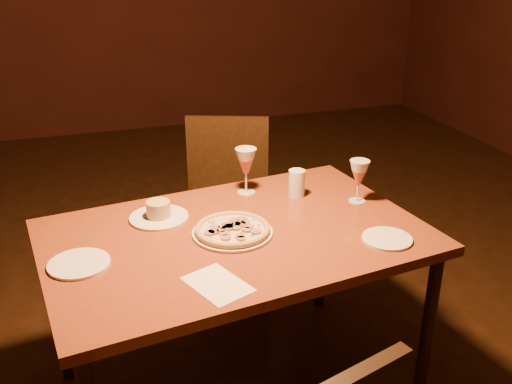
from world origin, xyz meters
name	(u,v)px	position (x,y,z in m)	size (l,w,h in m)	color
floor	(237,344)	(0.00, 0.00, 0.00)	(7.00, 7.00, 0.00)	#331E11
dining_table	(236,248)	(-0.08, -0.28, 0.66)	(1.46, 1.04, 0.73)	brown
chair_far	(226,196)	(0.11, 0.55, 0.50)	(0.55, 0.55, 0.88)	black
pizza_plate	(232,230)	(-0.09, -0.28, 0.74)	(0.29, 0.29, 0.03)	white
ramekin_saucer	(159,213)	(-0.32, -0.08, 0.75)	(0.22, 0.22, 0.07)	white
wine_glass_far	(246,171)	(0.07, 0.06, 0.82)	(0.09, 0.09, 0.20)	#B05449
wine_glass_right	(358,181)	(0.47, -0.17, 0.82)	(0.08, 0.08, 0.18)	#B05449
water_tumbler	(297,183)	(0.26, -0.04, 0.78)	(0.07, 0.07, 0.11)	silver
side_plate_left	(79,264)	(-0.62, -0.34, 0.73)	(0.20, 0.20, 0.01)	white
side_plate_near	(387,239)	(0.42, -0.50, 0.73)	(0.18, 0.18, 0.01)	white
menu_card	(218,284)	(-0.22, -0.59, 0.73)	(0.14, 0.21, 0.00)	white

